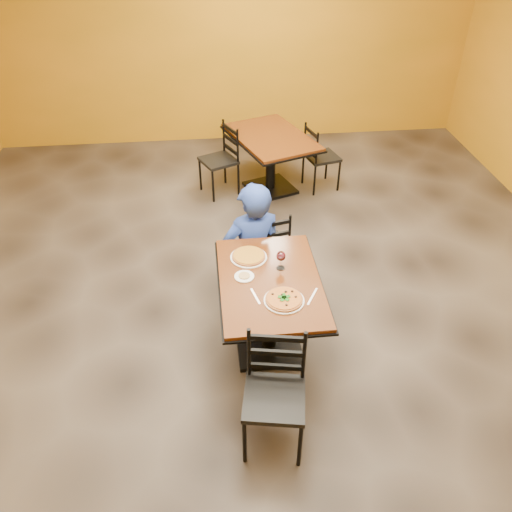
{
  "coord_description": "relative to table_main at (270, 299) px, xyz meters",
  "views": [
    {
      "loc": [
        -0.45,
        -3.64,
        3.35
      ],
      "look_at": [
        -0.09,
        -0.3,
        0.85
      ],
      "focal_mm": 36.2,
      "sensor_mm": 36.0,
      "label": 1
    }
  ],
  "objects": [
    {
      "name": "pizza_far",
      "position": [
        -0.14,
        0.32,
        0.21
      ],
      "size": [
        0.28,
        0.28,
        0.02
      ],
      "primitive_type": "cylinder",
      "color": "gold",
      "rests_on": "plate_far"
    },
    {
      "name": "dip",
      "position": [
        -0.2,
        0.06,
        0.21
      ],
      "size": [
        0.09,
        0.09,
        0.01
      ],
      "primitive_type": "cylinder",
      "color": "tan",
      "rests_on": "side_plate"
    },
    {
      "name": "table_second",
      "position": [
        0.38,
        2.79,
        0.0
      ],
      "size": [
        1.22,
        1.47,
        0.75
      ],
      "rotation": [
        0.0,
        0.0,
        0.35
      ],
      "color": "#5E2D0E",
      "rests_on": "floor"
    },
    {
      "name": "wine_glass",
      "position": [
        0.11,
        0.15,
        0.28
      ],
      "size": [
        0.08,
        0.08,
        0.18
      ],
      "primitive_type": null,
      "color": "white",
      "rests_on": "table_main"
    },
    {
      "name": "chair_main_near",
      "position": [
        -0.09,
        -0.93,
        -0.09
      ],
      "size": [
        0.49,
        0.49,
        0.93
      ],
      "primitive_type": null,
      "rotation": [
        0.0,
        0.0,
        -0.19
      ],
      "color": "black",
      "rests_on": "floor"
    },
    {
      "name": "chair_main_far",
      "position": [
        0.09,
        0.95,
        -0.14
      ],
      "size": [
        0.45,
        0.45,
        0.83
      ],
      "primitive_type": null,
      "rotation": [
        0.0,
        0.0,
        3.37
      ],
      "color": "black",
      "rests_on": "floor"
    },
    {
      "name": "plate_main",
      "position": [
        0.07,
        -0.26,
        0.2
      ],
      "size": [
        0.31,
        0.31,
        0.01
      ],
      "primitive_type": "cylinder",
      "color": "white",
      "rests_on": "table_main"
    },
    {
      "name": "fork",
      "position": [
        -0.14,
        -0.18,
        0.2
      ],
      "size": [
        0.06,
        0.19,
        0.0
      ],
      "primitive_type": "cube",
      "rotation": [
        0.0,
        0.0,
        0.25
      ],
      "color": "silver",
      "rests_on": "table_main"
    },
    {
      "name": "plate_far",
      "position": [
        -0.14,
        0.32,
        0.2
      ],
      "size": [
        0.31,
        0.31,
        0.01
      ],
      "primitive_type": "cylinder",
      "color": "white",
      "rests_on": "table_main"
    },
    {
      "name": "wall_back",
      "position": [
        0.0,
        4.5,
        0.94
      ],
      "size": [
        7.0,
        0.01,
        3.0
      ],
      "primitive_type": "cube",
      "color": "orange",
      "rests_on": "ground"
    },
    {
      "name": "chair_second_left",
      "position": [
        -0.29,
        2.79,
        -0.11
      ],
      "size": [
        0.53,
        0.53,
        0.89
      ],
      "primitive_type": null,
      "rotation": [
        0.0,
        0.0,
        -1.14
      ],
      "color": "black",
      "rests_on": "floor"
    },
    {
      "name": "floor",
      "position": [
        0.0,
        0.5,
        -0.56
      ],
      "size": [
        7.0,
        8.0,
        0.01
      ],
      "primitive_type": "cube",
      "color": "black",
      "rests_on": "ground"
    },
    {
      "name": "knife",
      "position": [
        0.3,
        -0.23,
        0.2
      ],
      "size": [
        0.12,
        0.19,
        0.0
      ],
      "primitive_type": "cube",
      "rotation": [
        0.0,
        0.0,
        -0.53
      ],
      "color": "silver",
      "rests_on": "table_main"
    },
    {
      "name": "chair_second_right",
      "position": [
        1.04,
        2.79,
        -0.13
      ],
      "size": [
        0.47,
        0.47,
        0.85
      ],
      "primitive_type": null,
      "rotation": [
        0.0,
        0.0,
        1.82
      ],
      "color": "black",
      "rests_on": "floor"
    },
    {
      "name": "pizza_main",
      "position": [
        0.07,
        -0.26,
        0.21
      ],
      "size": [
        0.28,
        0.28,
        0.02
      ],
      "primitive_type": "cylinder",
      "color": "maroon",
      "rests_on": "plate_main"
    },
    {
      "name": "table_main",
      "position": [
        0.0,
        0.0,
        0.0
      ],
      "size": [
        0.83,
        1.23,
        0.75
      ],
      "color": "#5E2D0E",
      "rests_on": "floor"
    },
    {
      "name": "diner",
      "position": [
        -0.06,
        0.79,
        0.04
      ],
      "size": [
        0.67,
        0.51,
        1.19
      ],
      "primitive_type": "imported",
      "rotation": [
        0.0,
        0.0,
        3.35
      ],
      "color": "navy",
      "rests_on": "floor"
    },
    {
      "name": "side_plate",
      "position": [
        -0.2,
        0.06,
        0.2
      ],
      "size": [
        0.16,
        0.16,
        0.01
      ],
      "primitive_type": "cylinder",
      "color": "white",
      "rests_on": "table_main"
    }
  ]
}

